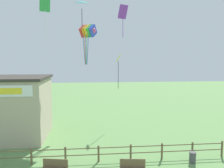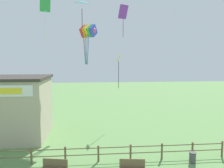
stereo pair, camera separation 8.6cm
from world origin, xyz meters
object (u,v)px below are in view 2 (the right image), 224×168
object	(u,v)px
kite_green_diamond	(45,9)
kite_purple_streamer	(123,14)
trash_bin	(193,157)
kite_yellow_diamond	(119,65)
seaside_building	(11,107)
kite_cyan_delta	(82,2)
park_bench_near_fence	(132,167)
kite_rainbow_parafoil	(88,31)
park_bench_by_building	(55,167)

from	to	relation	value
kite_green_diamond	kite_purple_streamer	xyz separation A→B (m)	(7.15, 1.00, -0.14)
trash_bin	kite_yellow_diamond	size ratio (longest dim) A/B	0.20
kite_yellow_diamond	kite_purple_streamer	xyz separation A→B (m)	(0.14, -2.36, 4.96)
seaside_building	trash_bin	bearing A→B (deg)	-23.80
seaside_building	kite_cyan_delta	world-z (taller)	kite_cyan_delta
kite_green_diamond	park_bench_near_fence	bearing A→B (deg)	-50.09
kite_rainbow_parafoil	kite_yellow_diamond	size ratio (longest dim) A/B	1.15
seaside_building	park_bench_near_fence	bearing A→B (deg)	-37.70
seaside_building	trash_bin	size ratio (longest dim) A/B	9.16
kite_rainbow_parafoil	kite_purple_streamer	xyz separation A→B (m)	(3.40, -2.25, 1.36)
trash_bin	kite_green_diamond	distance (m)	17.08
kite_green_diamond	kite_cyan_delta	world-z (taller)	kite_green_diamond
kite_purple_streamer	park_bench_near_fence	bearing A→B (deg)	-94.06
kite_rainbow_parafoil	seaside_building	bearing A→B (deg)	-154.45
seaside_building	trash_bin	xyz separation A→B (m)	(14.41, -6.35, -2.47)
trash_bin	kite_purple_streamer	world-z (taller)	kite_purple_streamer
kite_yellow_diamond	kite_green_diamond	world-z (taller)	kite_green_diamond
kite_yellow_diamond	kite_green_diamond	xyz separation A→B (m)	(-7.01, -3.36, 5.10)
kite_purple_streamer	kite_cyan_delta	bearing A→B (deg)	-147.80
seaside_building	kite_cyan_delta	bearing A→B (deg)	-10.79
park_bench_near_fence	kite_yellow_diamond	distance (m)	12.70
park_bench_by_building	kite_cyan_delta	world-z (taller)	kite_cyan_delta
park_bench_near_fence	kite_green_diamond	bearing A→B (deg)	129.91
park_bench_by_building	trash_bin	xyz separation A→B (m)	(9.31, 0.84, -0.16)
kite_yellow_diamond	kite_cyan_delta	xyz separation A→B (m)	(-3.70, -4.78, 5.38)
seaside_building	kite_cyan_delta	size ratio (longest dim) A/B	2.84
seaside_building	park_bench_near_fence	distance (m)	12.72
trash_bin	kite_yellow_diamond	distance (m)	12.33
park_bench_by_building	kite_purple_streamer	distance (m)	14.83
seaside_building	trash_bin	distance (m)	15.94
seaside_building	kite_yellow_diamond	distance (m)	11.57
kite_yellow_diamond	kite_green_diamond	distance (m)	9.29
trash_bin	kite_purple_streamer	bearing A→B (deg)	117.36
kite_cyan_delta	park_bench_near_fence	bearing A→B (deg)	-63.19
seaside_building	kite_green_diamond	size ratio (longest dim) A/B	1.81
park_bench_by_building	kite_yellow_diamond	size ratio (longest dim) A/B	0.45
seaside_building	kite_rainbow_parafoil	world-z (taller)	kite_rainbow_parafoil
trash_bin	kite_rainbow_parafoil	size ratio (longest dim) A/B	0.18
kite_purple_streamer	kite_cyan_delta	xyz separation A→B (m)	(-3.85, -2.42, 0.42)
kite_rainbow_parafoil	kite_purple_streamer	bearing A→B (deg)	-33.49
park_bench_near_fence	kite_rainbow_parafoil	world-z (taller)	kite_rainbow_parafoil
park_bench_near_fence	park_bench_by_building	bearing A→B (deg)	174.55
park_bench_by_building	kite_cyan_delta	distance (m)	12.96
park_bench_by_building	kite_yellow_diamond	bearing A→B (deg)	63.72
kite_yellow_diamond	kite_purple_streamer	bearing A→B (deg)	-86.49
park_bench_near_fence	park_bench_by_building	world-z (taller)	same
park_bench_by_building	seaside_building	bearing A→B (deg)	125.32
park_bench_by_building	kite_cyan_delta	xyz separation A→B (m)	(1.58, 5.92, 11.42)
seaside_building	kite_yellow_diamond	xyz separation A→B (m)	(10.38, 3.51, 3.73)
kite_yellow_diamond	kite_purple_streamer	distance (m)	5.49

